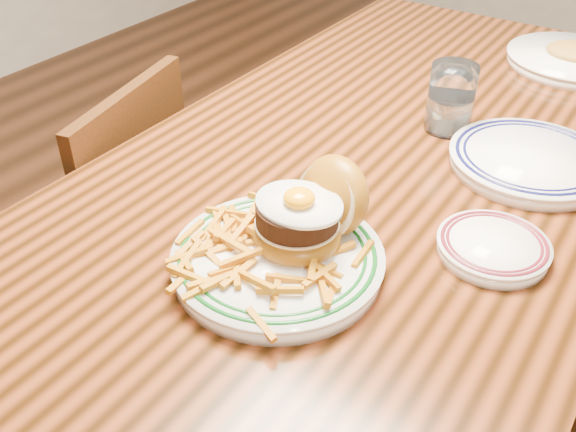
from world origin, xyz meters
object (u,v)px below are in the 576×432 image
Objects in this scene: main_plate at (287,242)px; chair_left at (108,235)px; table at (389,188)px; side_plate at (493,246)px.

chair_left is at bearing 178.85° from main_plate.
side_plate is (0.25, -0.20, 0.10)m from table.
main_plate is at bearing -161.02° from side_plate.
main_plate reaches higher than side_plate.
main_plate is at bearing -27.96° from chair_left.
table is at bearing 107.27° from main_plate.
chair_left is at bearing 161.98° from side_plate.
chair_left reaches higher than table.
chair_left is at bearing -159.94° from table.
chair_left is (-0.59, -0.21, -0.23)m from table.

